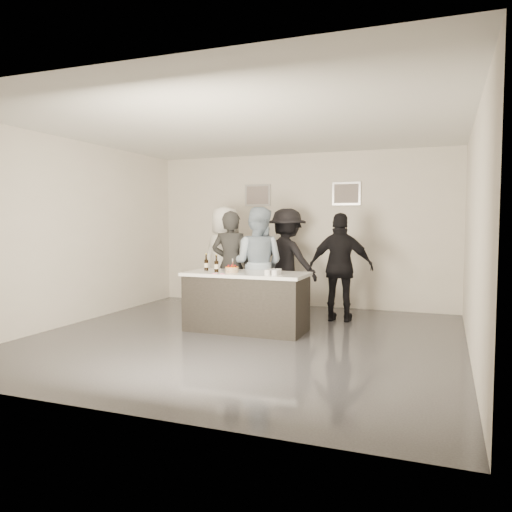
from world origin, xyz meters
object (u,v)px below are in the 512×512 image
object	(u,v)px
person_guest_left	(225,259)
person_main_blue	(258,264)
person_guest_back	(287,260)
beer_bottle_b	(216,264)
cake	(232,270)
person_main_black	(231,265)
beer_bottle_a	(206,262)
bar_counter	(246,302)
person_guest_right	(341,267)

from	to	relation	value
person_guest_left	person_main_blue	bearing A→B (deg)	159.67
person_guest_back	beer_bottle_b	bearing A→B (deg)	92.34
person_guest_left	person_guest_back	bearing A→B (deg)	-147.05
cake	person_main_blue	world-z (taller)	person_main_blue
cake	person_guest_left	bearing A→B (deg)	118.03
person_main_black	person_guest_left	world-z (taller)	person_guest_left
beer_bottle_b	person_main_black	distance (m)	0.93
beer_bottle_b	cake	bearing A→B (deg)	14.98
beer_bottle_a	person_main_black	size ratio (longest dim) A/B	0.14
bar_counter	person_main_black	size ratio (longest dim) A/B	1.00
bar_counter	person_guest_left	size ratio (longest dim) A/B	0.95
bar_counter	cake	world-z (taller)	cake
beer_bottle_b	person_main_black	xyz separation A→B (m)	(-0.16, 0.91, -0.10)
person_main_black	beer_bottle_b	bearing A→B (deg)	93.09
beer_bottle_a	beer_bottle_b	size ratio (longest dim) A/B	1.00
beer_bottle_a	beer_bottle_b	world-z (taller)	same
person_main_blue	person_guest_right	xyz separation A→B (m)	(1.33, 0.41, -0.05)
person_main_black	person_guest_left	bearing A→B (deg)	-64.07
beer_bottle_a	person_main_blue	xyz separation A→B (m)	(0.55, 0.83, -0.07)
person_main_black	person_main_blue	size ratio (longest dim) A/B	0.97
beer_bottle_b	person_guest_right	bearing A→B (deg)	40.46
cake	person_main_black	size ratio (longest dim) A/B	0.11
person_guest_back	bar_counter	bearing A→B (deg)	104.99
person_main_blue	person_guest_right	bearing A→B (deg)	-163.22
person_guest_right	person_guest_back	xyz separation A→B (m)	(-1.11, 0.52, 0.05)
person_main_blue	person_guest_back	bearing A→B (deg)	-104.18
beer_bottle_a	beer_bottle_b	distance (m)	0.29
person_guest_back	person_guest_left	bearing A→B (deg)	40.18
bar_counter	person_guest_left	bearing A→B (deg)	125.56
beer_bottle_b	person_guest_right	world-z (taller)	person_guest_right
beer_bottle_b	person_guest_back	xyz separation A→B (m)	(0.53, 1.91, -0.08)
cake	person_guest_right	world-z (taller)	person_guest_right
bar_counter	person_guest_back	distance (m)	1.85
beer_bottle_b	person_guest_back	world-z (taller)	person_guest_back
bar_counter	beer_bottle_a	size ratio (longest dim) A/B	7.15
bar_counter	person_main_black	world-z (taller)	person_main_black
beer_bottle_a	person_main_blue	distance (m)	1.00
cake	beer_bottle_a	world-z (taller)	beer_bottle_a
beer_bottle_b	person_main_black	size ratio (longest dim) A/B	0.14
person_main_black	person_guest_back	size ratio (longest dim) A/B	0.97
bar_counter	cake	distance (m)	0.54
bar_counter	person_guest_back	xyz separation A→B (m)	(0.09, 1.78, 0.50)
cake	person_guest_left	size ratio (longest dim) A/B	0.10
person_guest_right	person_main_black	bearing A→B (deg)	11.33
cake	beer_bottle_b	size ratio (longest dim) A/B	0.77
cake	bar_counter	bearing A→B (deg)	17.55
cake	person_guest_right	size ratio (longest dim) A/B	0.11
bar_counter	person_main_blue	size ratio (longest dim) A/B	0.97
person_main_blue	beer_bottle_a	bearing A→B (deg)	55.97
person_main_blue	person_guest_right	distance (m)	1.40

